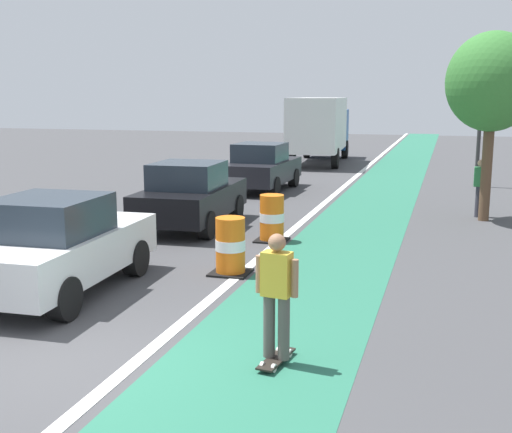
{
  "coord_description": "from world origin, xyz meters",
  "views": [
    {
      "loc": [
        4.6,
        -6.66,
        3.36
      ],
      "look_at": [
        1.16,
        4.79,
        1.1
      ],
      "focal_mm": 45.22,
      "sensor_mm": 36.0,
      "label": 1
    }
  ],
  "objects_px": {
    "traffic_barrel_front": "(230,246)",
    "traffic_light_corner": "(482,91)",
    "pedestrian_crossing": "(480,186)",
    "skateboarder_on_lane": "(277,295)",
    "parked_sedan_third": "(262,167)",
    "delivery_truck_down_block": "(320,126)",
    "parked_sedan_second": "(191,196)",
    "street_tree_sidewalk": "(492,83)",
    "parked_sedan_nearest": "(57,246)",
    "traffic_barrel_mid": "(272,219)"
  },
  "relations": [
    {
      "from": "traffic_barrel_mid",
      "to": "traffic_light_corner",
      "type": "relative_size",
      "value": 0.21
    },
    {
      "from": "traffic_light_corner",
      "to": "pedestrian_crossing",
      "type": "relative_size",
      "value": 3.17
    },
    {
      "from": "traffic_barrel_front",
      "to": "street_tree_sidewalk",
      "type": "relative_size",
      "value": 0.22
    },
    {
      "from": "traffic_barrel_front",
      "to": "pedestrian_crossing",
      "type": "bearing_deg",
      "value": 57.74
    },
    {
      "from": "parked_sedan_nearest",
      "to": "traffic_barrel_mid",
      "type": "height_order",
      "value": "parked_sedan_nearest"
    },
    {
      "from": "traffic_light_corner",
      "to": "street_tree_sidewalk",
      "type": "xyz_separation_m",
      "value": [
        -0.04,
        -6.88,
        0.17
      ]
    },
    {
      "from": "pedestrian_crossing",
      "to": "parked_sedan_nearest",
      "type": "bearing_deg",
      "value": -127.05
    },
    {
      "from": "parked_sedan_nearest",
      "to": "traffic_barrel_front",
      "type": "distance_m",
      "value": 3.16
    },
    {
      "from": "skateboarder_on_lane",
      "to": "parked_sedan_third",
      "type": "height_order",
      "value": "parked_sedan_third"
    },
    {
      "from": "traffic_barrel_front",
      "to": "delivery_truck_down_block",
      "type": "height_order",
      "value": "delivery_truck_down_block"
    },
    {
      "from": "parked_sedan_nearest",
      "to": "traffic_barrel_front",
      "type": "bearing_deg",
      "value": 39.31
    },
    {
      "from": "pedestrian_crossing",
      "to": "parked_sedan_third",
      "type": "bearing_deg",
      "value": 156.86
    },
    {
      "from": "parked_sedan_third",
      "to": "traffic_barrel_front",
      "type": "relative_size",
      "value": 3.8
    },
    {
      "from": "skateboarder_on_lane",
      "to": "parked_sedan_second",
      "type": "height_order",
      "value": "parked_sedan_second"
    },
    {
      "from": "delivery_truck_down_block",
      "to": "parked_sedan_nearest",
      "type": "bearing_deg",
      "value": -90.24
    },
    {
      "from": "traffic_barrel_mid",
      "to": "street_tree_sidewalk",
      "type": "distance_m",
      "value": 7.07
    },
    {
      "from": "parked_sedan_second",
      "to": "street_tree_sidewalk",
      "type": "xyz_separation_m",
      "value": [
        7.25,
        3.18,
        2.83
      ]
    },
    {
      "from": "street_tree_sidewalk",
      "to": "traffic_barrel_mid",
      "type": "bearing_deg",
      "value": -139.95
    },
    {
      "from": "skateboarder_on_lane",
      "to": "parked_sedan_nearest",
      "type": "relative_size",
      "value": 0.4
    },
    {
      "from": "parked_sedan_third",
      "to": "pedestrian_crossing",
      "type": "bearing_deg",
      "value": -23.14
    },
    {
      "from": "parked_sedan_second",
      "to": "traffic_barrel_front",
      "type": "distance_m",
      "value": 4.53
    },
    {
      "from": "parked_sedan_third",
      "to": "traffic_barrel_front",
      "type": "bearing_deg",
      "value": -76.9
    },
    {
      "from": "parked_sedan_third",
      "to": "traffic_barrel_front",
      "type": "distance_m",
      "value": 10.89
    },
    {
      "from": "pedestrian_crossing",
      "to": "delivery_truck_down_block",
      "type": "bearing_deg",
      "value": 118.72
    },
    {
      "from": "traffic_barrel_front",
      "to": "traffic_light_corner",
      "type": "distance_m",
      "value": 15.03
    },
    {
      "from": "parked_sedan_third",
      "to": "skateboarder_on_lane",
      "type": "bearing_deg",
      "value": -73.06
    },
    {
      "from": "street_tree_sidewalk",
      "to": "parked_sedan_third",
      "type": "bearing_deg",
      "value": 153.92
    },
    {
      "from": "traffic_barrel_mid",
      "to": "delivery_truck_down_block",
      "type": "xyz_separation_m",
      "value": [
        -2.35,
        17.52,
        1.31
      ]
    },
    {
      "from": "delivery_truck_down_block",
      "to": "street_tree_sidewalk",
      "type": "height_order",
      "value": "street_tree_sidewalk"
    },
    {
      "from": "skateboarder_on_lane",
      "to": "traffic_barrel_front",
      "type": "bearing_deg",
      "value": 116.77
    },
    {
      "from": "parked_sedan_third",
      "to": "pedestrian_crossing",
      "type": "xyz_separation_m",
      "value": [
        7.21,
        -3.08,
        0.03
      ]
    },
    {
      "from": "parked_sedan_nearest",
      "to": "traffic_light_corner",
      "type": "distance_m",
      "value": 17.7
    },
    {
      "from": "parked_sedan_nearest",
      "to": "parked_sedan_second",
      "type": "bearing_deg",
      "value": 89.54
    },
    {
      "from": "parked_sedan_nearest",
      "to": "traffic_barrel_front",
      "type": "xyz_separation_m",
      "value": [
        2.44,
        2.0,
        -0.3
      ]
    },
    {
      "from": "parked_sedan_second",
      "to": "traffic_barrel_front",
      "type": "bearing_deg",
      "value": -58.07
    },
    {
      "from": "traffic_barrel_front",
      "to": "traffic_barrel_mid",
      "type": "bearing_deg",
      "value": 89.78
    },
    {
      "from": "skateboarder_on_lane",
      "to": "parked_sedan_third",
      "type": "bearing_deg",
      "value": 106.94
    },
    {
      "from": "traffic_light_corner",
      "to": "pedestrian_crossing",
      "type": "bearing_deg",
      "value": -91.39
    },
    {
      "from": "parked_sedan_third",
      "to": "traffic_barrel_mid",
      "type": "height_order",
      "value": "parked_sedan_third"
    },
    {
      "from": "traffic_barrel_front",
      "to": "pedestrian_crossing",
      "type": "distance_m",
      "value": 8.9
    },
    {
      "from": "traffic_barrel_mid",
      "to": "pedestrian_crossing",
      "type": "xyz_separation_m",
      "value": [
        4.73,
        4.59,
        0.33
      ]
    },
    {
      "from": "traffic_barrel_front",
      "to": "delivery_truck_down_block",
      "type": "bearing_deg",
      "value": 96.54
    },
    {
      "from": "parked_sedan_third",
      "to": "delivery_truck_down_block",
      "type": "height_order",
      "value": "delivery_truck_down_block"
    },
    {
      "from": "parked_sedan_third",
      "to": "street_tree_sidewalk",
      "type": "distance_m",
      "value": 8.64
    },
    {
      "from": "skateboarder_on_lane",
      "to": "street_tree_sidewalk",
      "type": "distance_m",
      "value": 11.54
    },
    {
      "from": "street_tree_sidewalk",
      "to": "delivery_truck_down_block",
      "type": "bearing_deg",
      "value": 118.2
    },
    {
      "from": "skateboarder_on_lane",
      "to": "delivery_truck_down_block",
      "type": "height_order",
      "value": "delivery_truck_down_block"
    },
    {
      "from": "traffic_barrel_mid",
      "to": "delivery_truck_down_block",
      "type": "relative_size",
      "value": 0.14
    },
    {
      "from": "parked_sedan_third",
      "to": "street_tree_sidewalk",
      "type": "relative_size",
      "value": 0.83
    },
    {
      "from": "pedestrian_crossing",
      "to": "street_tree_sidewalk",
      "type": "height_order",
      "value": "street_tree_sidewalk"
    }
  ]
}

